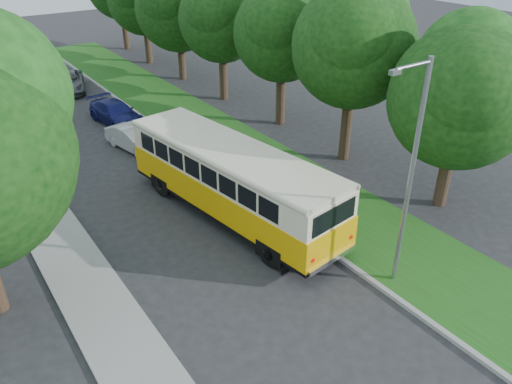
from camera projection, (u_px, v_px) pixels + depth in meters
ground at (254, 288)px, 17.46m from camera, size 120.00×120.00×0.00m
curb at (257, 199)px, 22.79m from camera, size 0.20×70.00×0.15m
grass_verge at (297, 185)px, 23.97m from camera, size 4.50×70.00×0.13m
sidewalk at (73, 263)px, 18.60m from camera, size 2.20×70.00×0.12m
treeline at (122, 22)px, 28.99m from camera, size 24.27×41.91×9.46m
lamppost_near at (410, 173)px, 15.63m from camera, size 1.71×0.16×8.00m
warning_sign at (26, 156)px, 22.93m from camera, size 0.56×0.10×2.50m
vintage_bus at (232, 182)px, 20.84m from camera, size 4.28×11.32×3.28m
car_silver at (157, 137)px, 27.47m from camera, size 3.06×4.52×1.43m
car_white at (134, 138)px, 27.42m from camera, size 2.17×4.15×1.30m
car_blue at (116, 113)px, 30.82m from camera, size 2.46×4.85×1.35m
car_grey at (68, 82)px, 36.42m from camera, size 3.48×5.28×1.35m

